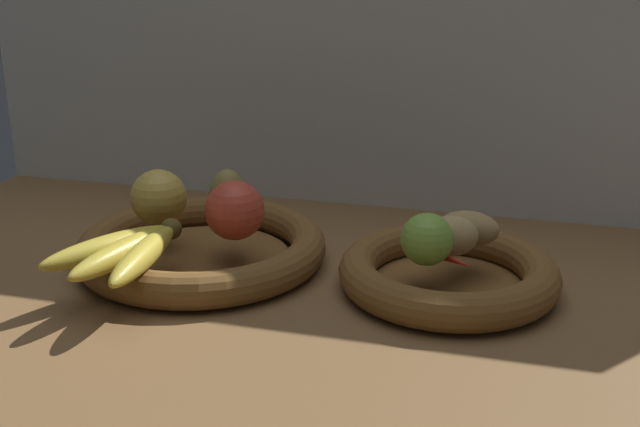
# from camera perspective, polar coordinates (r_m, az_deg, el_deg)

# --- Properties ---
(ground_plane) EXTENTS (1.40, 0.90, 0.03)m
(ground_plane) POSITION_cam_1_polar(r_m,az_deg,el_deg) (1.06, 1.11, -4.96)
(ground_plane) COLOR brown
(back_wall) EXTENTS (1.40, 0.03, 0.55)m
(back_wall) POSITION_cam_1_polar(r_m,az_deg,el_deg) (1.27, 4.63, 12.57)
(back_wall) COLOR silver
(back_wall) RESTS_ON ground_plane
(fruit_bowl_left) EXTENTS (0.34, 0.34, 0.05)m
(fruit_bowl_left) POSITION_cam_1_polar(r_m,az_deg,el_deg) (1.09, -8.62, -2.49)
(fruit_bowl_left) COLOR brown
(fruit_bowl_left) RESTS_ON ground_plane
(fruit_bowl_right) EXTENTS (0.28, 0.28, 0.05)m
(fruit_bowl_right) POSITION_cam_1_polar(r_m,az_deg,el_deg) (1.01, 9.35, -4.36)
(fruit_bowl_right) COLOR brown
(fruit_bowl_right) RESTS_ON ground_plane
(apple_red_right) EXTENTS (0.08, 0.08, 0.08)m
(apple_red_right) POSITION_cam_1_polar(r_m,az_deg,el_deg) (1.03, -6.25, 0.22)
(apple_red_right) COLOR #CC422D
(apple_red_right) RESTS_ON fruit_bowl_left
(apple_golden_left) EXTENTS (0.08, 0.08, 0.08)m
(apple_golden_left) POSITION_cam_1_polar(r_m,az_deg,el_deg) (1.10, -11.70, 1.16)
(apple_golden_left) COLOR gold
(apple_golden_left) RESTS_ON fruit_bowl_left
(pear_brown) EXTENTS (0.05, 0.05, 0.08)m
(pear_brown) POSITION_cam_1_polar(r_m,az_deg,el_deg) (1.07, -6.81, 0.98)
(pear_brown) COLOR olive
(pear_brown) RESTS_ON fruit_bowl_left
(banana_bunch_front) EXTENTS (0.14, 0.20, 0.03)m
(banana_bunch_front) POSITION_cam_1_polar(r_m,az_deg,el_deg) (0.98, -13.90, -2.63)
(banana_bunch_front) COLOR gold
(banana_bunch_front) RESTS_ON fruit_bowl_left
(potato_large) EXTENTS (0.08, 0.07, 0.05)m
(potato_large) POSITION_cam_1_polar(r_m,az_deg,el_deg) (0.99, 9.50, -1.64)
(potato_large) COLOR tan
(potato_large) RESTS_ON fruit_bowl_right
(potato_back) EXTENTS (0.08, 0.05, 0.05)m
(potato_back) POSITION_cam_1_polar(r_m,az_deg,el_deg) (1.03, 10.80, -1.07)
(potato_back) COLOR #A38451
(potato_back) RESTS_ON fruit_bowl_right
(lime_near) EXTENTS (0.06, 0.06, 0.06)m
(lime_near) POSITION_cam_1_polar(r_m,az_deg,el_deg) (0.95, 7.82, -1.88)
(lime_near) COLOR #7AAD3D
(lime_near) RESTS_ON fruit_bowl_right
(chili_pepper) EXTENTS (0.10, 0.07, 0.02)m
(chili_pepper) POSITION_cam_1_polar(r_m,az_deg,el_deg) (0.97, 8.65, -3.02)
(chili_pepper) COLOR red
(chili_pepper) RESTS_ON fruit_bowl_right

